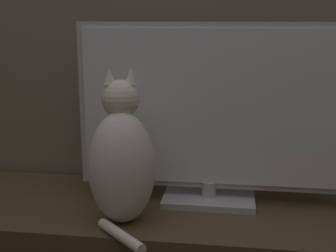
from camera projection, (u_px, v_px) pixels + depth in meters
name	position (u px, v px, depth m)	size (l,w,h in m)	color
tv	(211.00, 114.00, 1.39)	(0.80, 0.17, 0.55)	#B7B7BC
cat	(122.00, 161.00, 1.28)	(0.21, 0.29, 0.43)	silver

